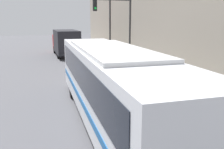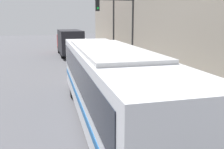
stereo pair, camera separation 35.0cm
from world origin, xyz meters
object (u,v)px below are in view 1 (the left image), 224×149
Objects in this scene: fire_hydrant at (164,80)px; pedestrian_near_corner at (119,52)px; delivery_truck at (65,42)px; city_bus at (111,81)px; traffic_light_pole at (118,21)px; street_lamp at (107,11)px.

pedestrian_near_corner is (0.60, 10.39, 0.47)m from fire_hydrant.
delivery_truck is 16.67m from fire_hydrant.
city_bus is at bearing -139.59° from fire_hydrant.
pedestrian_near_corner is (1.52, 4.06, -3.08)m from traffic_light_pole.
street_lamp is at bearing -44.35° from delivery_truck.
fire_hydrant is at bearing 42.33° from city_bus.
city_bus is 17.34m from street_lamp.
delivery_truck is 9.76× the size of fire_hydrant.
city_bus is 11.35m from traffic_light_pole.
street_lamp reaches higher than pedestrian_near_corner.
delivery_truck is at bearing 89.72° from city_bus.
city_bus is 20.24m from delivery_truck.
fire_hydrant is 0.14× the size of traffic_light_pole.
fire_hydrant is at bearing -75.96° from delivery_truck.
street_lamp is at bearing 109.98° from pedestrian_near_corner.
street_lamp is at bearing 75.80° from city_bus.
street_lamp is 4.99× the size of pedestrian_near_corner.
pedestrian_near_corner is at bearing 71.43° from city_bus.
traffic_light_pole reaches higher than city_bus.
city_bus is at bearing -106.12° from street_lamp.
fire_hydrant is (4.03, -16.13, -1.12)m from delivery_truck.
city_bus is 15.92× the size of fire_hydrant.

